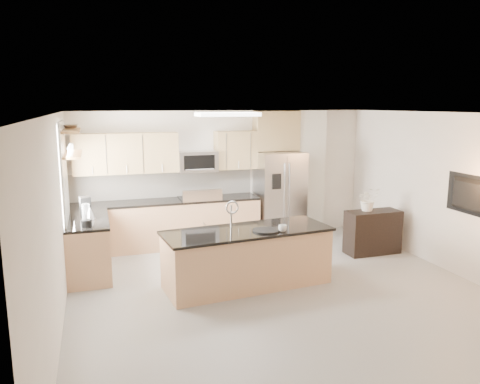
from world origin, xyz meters
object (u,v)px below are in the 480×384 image
object	(u,v)px
island	(247,257)
credenza	(373,232)
coffee_maker	(85,206)
flower_vase	(369,193)
range	(200,221)
blender	(86,217)
kettle	(90,213)
bowl	(71,126)
microwave	(197,161)
refrigerator	(279,195)
cup	(283,228)
platter	(266,230)
television	(469,196)

from	to	relation	value
island	credenza	xyz separation A→B (m)	(2.71, 0.80, -0.04)
coffee_maker	flower_vase	world-z (taller)	flower_vase
range	blender	world-z (taller)	blender
kettle	bowl	bearing A→B (deg)	113.76
kettle	flower_vase	xyz separation A→B (m)	(4.85, -0.39, 0.11)
range	blender	bearing A→B (deg)	-142.66
range	credenza	size ratio (longest dim) A/B	1.14
microwave	refrigerator	distance (m)	1.82
cup	bowl	world-z (taller)	bowl
platter	kettle	xyz separation A→B (m)	(-2.48, 1.40, 0.13)
blender	bowl	size ratio (longest dim) A/B	1.02
bowl	television	size ratio (longest dim) A/B	0.32
refrigerator	television	distance (m)	3.62
coffee_maker	flower_vase	size ratio (longest dim) A/B	0.47
range	kettle	world-z (taller)	kettle
kettle	flower_vase	distance (m)	4.87
platter	flower_vase	size ratio (longest dim) A/B	0.61
cup	microwave	bearing A→B (deg)	104.07
refrigerator	cup	distance (m)	2.72
cup	coffee_maker	distance (m)	3.29
platter	bowl	distance (m)	3.63
microwave	bowl	bearing A→B (deg)	-162.82
range	coffee_maker	bearing A→B (deg)	-159.01
blender	coffee_maker	bearing A→B (deg)	91.47
range	kettle	xyz separation A→B (m)	(-2.02, -1.08, 0.55)
cup	flower_vase	distance (m)	2.42
kettle	refrigerator	bearing A→B (deg)	15.71
credenza	bowl	size ratio (longest dim) A/B	2.91
television	coffee_maker	bearing A→B (deg)	67.54
credenza	cup	world-z (taller)	cup
flower_vase	bowl	bearing A→B (deg)	169.88
range	coffee_maker	world-z (taller)	coffee_maker
platter	credenza	bearing A→B (deg)	21.26
platter	cup	bearing A→B (deg)	-22.81
microwave	refrigerator	bearing A→B (deg)	-5.86
coffee_maker	television	world-z (taller)	television
coffee_maker	television	xyz separation A→B (m)	(5.61, -2.32, 0.28)
cup	blender	distance (m)	2.93
cup	bowl	bearing A→B (deg)	145.57
microwave	cup	bearing A→B (deg)	-75.93
range	island	xyz separation A→B (m)	(0.22, -2.32, -0.03)
bowl	television	world-z (taller)	bowl
refrigerator	television	xyz separation A→B (m)	(1.85, -3.07, 0.46)
kettle	bowl	world-z (taller)	bowl
credenza	blender	size ratio (longest dim) A/B	2.86
microwave	bowl	world-z (taller)	bowl
blender	kettle	size ratio (longest dim) A/B	1.56
microwave	coffee_maker	size ratio (longest dim) A/B	2.45
blender	kettle	distance (m)	0.51
blender	credenza	bearing A→B (deg)	0.71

